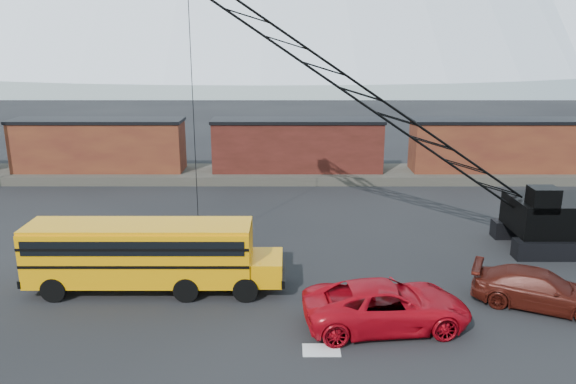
# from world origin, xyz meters

# --- Properties ---
(ground) EXTENTS (160.00, 160.00, 0.00)m
(ground) POSITION_xyz_m (0.00, 0.00, 0.00)
(ground) COLOR black
(ground) RESTS_ON ground
(gravel_berm) EXTENTS (120.00, 5.00, 0.70)m
(gravel_berm) POSITION_xyz_m (0.00, 22.00, 0.35)
(gravel_berm) COLOR #4B473D
(gravel_berm) RESTS_ON ground
(boxcar_west_near) EXTENTS (13.70, 3.10, 4.17)m
(boxcar_west_near) POSITION_xyz_m (-16.00, 22.00, 2.76)
(boxcar_west_near) COLOR #4A1B15
(boxcar_west_near) RESTS_ON gravel_berm
(boxcar_mid) EXTENTS (13.70, 3.10, 4.17)m
(boxcar_mid) POSITION_xyz_m (0.00, 22.00, 2.76)
(boxcar_mid) COLOR #4E1B16
(boxcar_mid) RESTS_ON gravel_berm
(boxcar_east_near) EXTENTS (13.70, 3.10, 4.17)m
(boxcar_east_near) POSITION_xyz_m (16.00, 22.00, 2.76)
(boxcar_east_near) COLOR #4A1B15
(boxcar_east_near) RESTS_ON gravel_berm
(snow_patch) EXTENTS (1.40, 0.90, 0.02)m
(snow_patch) POSITION_xyz_m (0.50, -4.00, 0.01)
(snow_patch) COLOR silver
(snow_patch) RESTS_ON ground
(school_bus) EXTENTS (11.65, 2.65, 3.19)m
(school_bus) POSITION_xyz_m (-7.06, 1.15, 1.79)
(school_bus) COLOR orange
(school_bus) RESTS_ON ground
(red_pickup) EXTENTS (6.94, 3.79, 1.84)m
(red_pickup) POSITION_xyz_m (3.19, -2.17, 0.92)
(red_pickup) COLOR #AE0815
(red_pickup) RESTS_ON ground
(maroon_suv) EXTENTS (5.98, 4.28, 1.61)m
(maroon_suv) POSITION_xyz_m (10.03, -0.46, 0.80)
(maroon_suv) COLOR #42120B
(maroon_suv) RESTS_ON ground
(crawler_crane) EXTENTS (22.73, 4.20, 14.63)m
(crawler_crane) POSITION_xyz_m (4.50, 6.64, 7.45)
(crawler_crane) COLOR black
(crawler_crane) RESTS_ON ground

